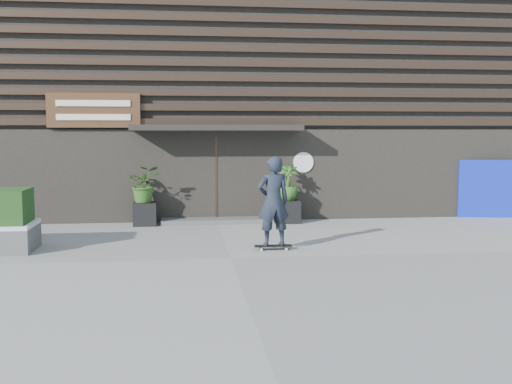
{
  "coord_description": "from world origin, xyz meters",
  "views": [
    {
      "loc": [
        -0.9,
        -11.59,
        2.49
      ],
      "look_at": [
        0.72,
        1.87,
        1.1
      ],
      "focal_mm": 42.62,
      "sensor_mm": 36.0,
      "label": 1
    }
  ],
  "objects": [
    {
      "name": "entrance_step",
      "position": [
        0.0,
        4.6,
        0.06
      ],
      "size": [
        3.0,
        0.8,
        0.12
      ],
      "primitive_type": "cube",
      "color": "#474745",
      "rests_on": "ground"
    },
    {
      "name": "building",
      "position": [
        -0.0,
        9.96,
        3.99
      ],
      "size": [
        18.0,
        11.0,
        8.0
      ],
      "color": "black",
      "rests_on": "ground"
    },
    {
      "name": "planter_pot_left",
      "position": [
        -1.9,
        4.4,
        0.3
      ],
      "size": [
        0.6,
        0.6,
        0.6
      ],
      "primitive_type": "cube",
      "color": "black",
      "rests_on": "ground"
    },
    {
      "name": "bamboo_right",
      "position": [
        1.9,
        4.4,
        1.08
      ],
      "size": [
        0.54,
        0.54,
        0.96
      ],
      "primitive_type": "imported",
      "color": "#2D591E",
      "rests_on": "planter_pot_right"
    },
    {
      "name": "blue_tarp",
      "position": [
        7.78,
        4.7,
        0.82
      ],
      "size": [
        1.75,
        0.41,
        1.64
      ],
      "primitive_type": "cube",
      "rotation": [
        0.0,
        0.0,
        -0.17
      ],
      "color": "#0D1EB1",
      "rests_on": "ground"
    },
    {
      "name": "bamboo_left",
      "position": [
        -1.9,
        4.4,
        1.08
      ],
      "size": [
        0.86,
        0.75,
        0.96
      ],
      "primitive_type": "imported",
      "color": "#2D591E",
      "rests_on": "planter_pot_left"
    },
    {
      "name": "planter_pot_right",
      "position": [
        1.9,
        4.4,
        0.3
      ],
      "size": [
        0.6,
        0.6,
        0.6
      ],
      "primitive_type": "cube",
      "color": "black",
      "rests_on": "ground"
    },
    {
      "name": "ground",
      "position": [
        0.0,
        0.0,
        0.0
      ],
      "size": [
        80.0,
        80.0,
        0.0
      ],
      "primitive_type": "plane",
      "color": "gray",
      "rests_on": "ground"
    },
    {
      "name": "skateboarder",
      "position": [
        0.95,
        0.73,
        1.02
      ],
      "size": [
        0.78,
        0.53,
        1.95
      ],
      "color": "black",
      "rests_on": "ground"
    }
  ]
}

